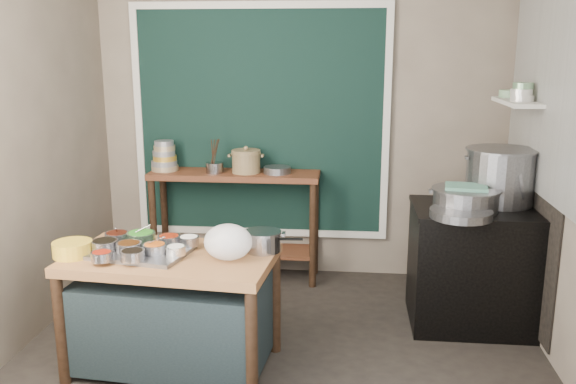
# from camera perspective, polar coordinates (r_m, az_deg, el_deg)

# --- Properties ---
(floor) EXTENTS (3.50, 3.00, 0.02)m
(floor) POSITION_cam_1_polar(r_m,az_deg,el_deg) (4.27, -0.57, -14.54)
(floor) COLOR #2A2520
(floor) RESTS_ON ground
(back_wall) EXTENTS (3.50, 0.02, 2.80)m
(back_wall) POSITION_cam_1_polar(r_m,az_deg,el_deg) (5.30, 1.23, 7.03)
(back_wall) COLOR gray
(back_wall) RESTS_ON floor
(left_wall) EXTENTS (0.02, 3.00, 2.80)m
(left_wall) POSITION_cam_1_polar(r_m,az_deg,el_deg) (4.38, -24.26, 4.49)
(left_wall) COLOR gray
(left_wall) RESTS_ON floor
(right_wall) EXTENTS (0.02, 3.00, 2.80)m
(right_wall) POSITION_cam_1_polar(r_m,az_deg,el_deg) (4.02, 25.24, 3.70)
(right_wall) COLOR gray
(right_wall) RESTS_ON floor
(curtain_panel) EXTENTS (2.10, 0.02, 1.90)m
(curtain_panel) POSITION_cam_1_polar(r_m,az_deg,el_deg) (5.31, -2.60, 6.48)
(curtain_panel) COLOR black
(curtain_panel) RESTS_ON back_wall
(curtain_frame) EXTENTS (2.22, 0.03, 2.02)m
(curtain_frame) POSITION_cam_1_polar(r_m,az_deg,el_deg) (5.30, -2.61, 6.47)
(curtain_frame) COLOR beige
(curtain_frame) RESTS_ON back_wall
(tile_panel) EXTENTS (0.02, 1.70, 1.70)m
(tile_panel) POSITION_cam_1_polar(r_m,az_deg,el_deg) (4.49, 23.22, 10.57)
(tile_panel) COLOR #B2B2AA
(tile_panel) RESTS_ON right_wall
(soot_patch) EXTENTS (0.01, 1.30, 1.30)m
(soot_patch) POSITION_cam_1_polar(r_m,az_deg,el_deg) (4.76, 21.67, -3.27)
(soot_patch) COLOR black
(soot_patch) RESTS_ON right_wall
(wall_shelf) EXTENTS (0.22, 0.70, 0.03)m
(wall_shelf) POSITION_cam_1_polar(r_m,az_deg,el_deg) (4.77, 20.68, 7.87)
(wall_shelf) COLOR beige
(wall_shelf) RESTS_ON right_wall
(prep_table) EXTENTS (1.31, 0.82, 0.75)m
(prep_table) POSITION_cam_1_polar(r_m,az_deg,el_deg) (3.95, -10.67, -10.94)
(prep_table) COLOR olive
(prep_table) RESTS_ON floor
(back_counter) EXTENTS (1.45, 0.40, 0.95)m
(back_counter) POSITION_cam_1_polar(r_m,az_deg,el_deg) (5.34, -4.92, -3.13)
(back_counter) COLOR brown
(back_counter) RESTS_ON floor
(stove_block) EXTENTS (0.90, 0.68, 0.85)m
(stove_block) POSITION_cam_1_polar(r_m,az_deg,el_deg) (4.66, 17.06, -6.81)
(stove_block) COLOR black
(stove_block) RESTS_ON floor
(stove_top) EXTENTS (0.92, 0.69, 0.03)m
(stove_top) POSITION_cam_1_polar(r_m,az_deg,el_deg) (4.53, 17.44, -1.58)
(stove_top) COLOR black
(stove_top) RESTS_ON stove_block
(condiment_tray) EXTENTS (0.62, 0.50, 0.02)m
(condiment_tray) POSITION_cam_1_polar(r_m,az_deg,el_deg) (3.86, -13.54, -5.51)
(condiment_tray) COLOR gray
(condiment_tray) RESTS_ON prep_table
(condiment_bowls) EXTENTS (0.63, 0.49, 0.07)m
(condiment_bowls) POSITION_cam_1_polar(r_m,az_deg,el_deg) (3.87, -13.84, -4.80)
(condiment_bowls) COLOR gray
(condiment_bowls) RESTS_ON condiment_tray
(yellow_basin) EXTENTS (0.31, 0.31, 0.09)m
(yellow_basin) POSITION_cam_1_polar(r_m,az_deg,el_deg) (3.94, -19.52, -5.04)
(yellow_basin) COLOR gold
(yellow_basin) RESTS_ON prep_table
(saucepan) EXTENTS (0.26, 0.26, 0.13)m
(saucepan) POSITION_cam_1_polar(r_m,az_deg,el_deg) (3.80, -2.37, -4.60)
(saucepan) COLOR gray
(saucepan) RESTS_ON prep_table
(plastic_bag_a) EXTENTS (0.36, 0.33, 0.22)m
(plastic_bag_a) POSITION_cam_1_polar(r_m,az_deg,el_deg) (3.65, -5.63, -4.68)
(plastic_bag_a) COLOR white
(plastic_bag_a) RESTS_ON prep_table
(plastic_bag_b) EXTENTS (0.25, 0.23, 0.16)m
(plastic_bag_b) POSITION_cam_1_polar(r_m,az_deg,el_deg) (3.82, -5.12, -4.33)
(plastic_bag_b) COLOR white
(plastic_bag_b) RESTS_ON prep_table
(bowl_stack) EXTENTS (0.23, 0.23, 0.26)m
(bowl_stack) POSITION_cam_1_polar(r_m,az_deg,el_deg) (5.36, -11.45, 3.20)
(bowl_stack) COLOR tan
(bowl_stack) RESTS_ON back_counter
(utensil_cup) EXTENTS (0.16, 0.16, 0.09)m
(utensil_cup) POSITION_cam_1_polar(r_m,az_deg,el_deg) (5.20, -6.88, 2.27)
(utensil_cup) COLOR gray
(utensil_cup) RESTS_ON back_counter
(ceramic_crock) EXTENTS (0.28, 0.28, 0.17)m
(ceramic_crock) POSITION_cam_1_polar(r_m,az_deg,el_deg) (5.17, -3.94, 2.77)
(ceramic_crock) COLOR olive
(ceramic_crock) RESTS_ON back_counter
(wide_bowl) EXTENTS (0.24, 0.24, 0.06)m
(wide_bowl) POSITION_cam_1_polar(r_m,az_deg,el_deg) (5.14, -1.03, 2.07)
(wide_bowl) COLOR gray
(wide_bowl) RESTS_ON back_counter
(stock_pot) EXTENTS (0.60, 0.60, 0.40)m
(stock_pot) POSITION_cam_1_polar(r_m,az_deg,el_deg) (4.65, 19.21, 1.40)
(stock_pot) COLOR gray
(stock_pot) RESTS_ON stove_top
(pot_lid) EXTENTS (0.13, 0.40, 0.39)m
(pot_lid) POSITION_cam_1_polar(r_m,az_deg,el_deg) (4.64, 20.60, 1.14)
(pot_lid) COLOR gray
(pot_lid) RESTS_ON stove_top
(steamer) EXTENTS (0.48, 0.48, 0.16)m
(steamer) POSITION_cam_1_polar(r_m,az_deg,el_deg) (4.41, 16.27, -0.66)
(steamer) COLOR gray
(steamer) RESTS_ON stove_top
(green_cloth) EXTENTS (0.31, 0.26, 0.02)m
(green_cloth) POSITION_cam_1_polar(r_m,az_deg,el_deg) (4.39, 16.34, 0.46)
(green_cloth) COLOR #56947C
(green_cloth) RESTS_ON steamer
(shallow_pan) EXTENTS (0.42, 0.42, 0.05)m
(shallow_pan) POSITION_cam_1_polar(r_m,az_deg,el_deg) (4.22, 15.88, -1.97)
(shallow_pan) COLOR gray
(shallow_pan) RESTS_ON stove_top
(shelf_bowl_stack) EXTENTS (0.16, 0.16, 0.13)m
(shelf_bowl_stack) POSITION_cam_1_polar(r_m,az_deg,el_deg) (4.67, 21.05, 8.68)
(shelf_bowl_stack) COLOR silver
(shelf_bowl_stack) RESTS_ON wall_shelf
(shelf_bowl_green) EXTENTS (0.18, 0.18, 0.05)m
(shelf_bowl_green) POSITION_cam_1_polar(r_m,az_deg,el_deg) (5.01, 20.00, 8.64)
(shelf_bowl_green) COLOR gray
(shelf_bowl_green) RESTS_ON wall_shelf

